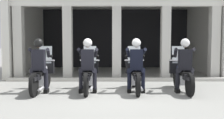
# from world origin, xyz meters

# --- Properties ---
(ground_plane) EXTENTS (80.00, 80.00, 0.00)m
(ground_plane) POSITION_xyz_m (0.00, 3.00, 0.00)
(ground_plane) COLOR gray
(station_building) EXTENTS (8.80, 5.26, 3.46)m
(station_building) POSITION_xyz_m (0.18, 5.31, 2.16)
(station_building) COLOR black
(station_building) RESTS_ON ground
(kerb_strip) EXTENTS (8.30, 0.24, 0.12)m
(kerb_strip) POSITION_xyz_m (0.18, 2.19, 0.06)
(kerb_strip) COLOR #B7B5AD
(kerb_strip) RESTS_ON ground
(motorcycle_far_left) EXTENTS (0.62, 2.04, 1.35)m
(motorcycle_far_left) POSITION_xyz_m (-2.11, 0.23, 0.50)
(motorcycle_far_left) COLOR black
(motorcycle_far_left) RESTS_ON ground
(police_officer_far_left) EXTENTS (0.63, 0.61, 1.58)m
(police_officer_far_left) POSITION_xyz_m (-2.11, -0.05, 0.94)
(police_officer_far_left) COLOR black
(police_officer_far_left) RESTS_ON ground
(motorcycle_center_left) EXTENTS (0.62, 2.04, 1.35)m
(motorcycle_center_left) POSITION_xyz_m (-0.70, 0.27, 0.50)
(motorcycle_center_left) COLOR black
(motorcycle_center_left) RESTS_ON ground
(police_officer_center_left) EXTENTS (0.63, 0.61, 1.58)m
(police_officer_center_left) POSITION_xyz_m (-0.70, -0.01, 0.94)
(police_officer_center_left) COLOR black
(police_officer_center_left) RESTS_ON ground
(motorcycle_center_right) EXTENTS (0.62, 2.04, 1.35)m
(motorcycle_center_right) POSITION_xyz_m (0.70, 0.29, 0.50)
(motorcycle_center_right) COLOR black
(motorcycle_center_right) RESTS_ON ground
(police_officer_center_right) EXTENTS (0.63, 0.61, 1.58)m
(police_officer_center_right) POSITION_xyz_m (0.70, 0.00, 0.94)
(police_officer_center_right) COLOR black
(police_officer_center_right) RESTS_ON ground
(motorcycle_far_right) EXTENTS (0.62, 2.04, 1.35)m
(motorcycle_far_right) POSITION_xyz_m (2.11, 0.27, 0.50)
(motorcycle_far_right) COLOR black
(motorcycle_far_right) RESTS_ON ground
(police_officer_far_right) EXTENTS (0.63, 0.61, 1.58)m
(police_officer_far_right) POSITION_xyz_m (2.11, -0.01, 0.94)
(police_officer_far_right) COLOR black
(police_officer_far_right) RESTS_ON ground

